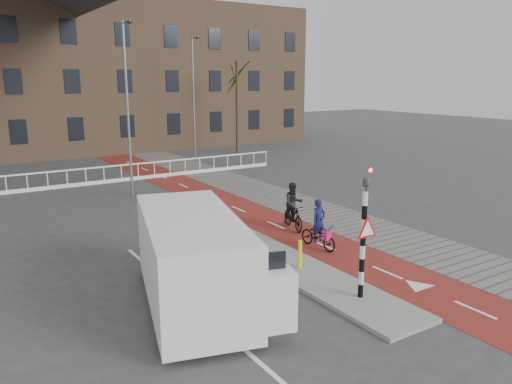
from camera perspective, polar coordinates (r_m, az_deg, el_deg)
ground at (r=15.67m, az=8.26°, el=-9.06°), size 120.00×120.00×0.00m
bike_lane at (r=24.40m, az=-4.43°, el=-0.95°), size 2.50×60.00×0.01m
sidewalk at (r=25.79m, az=1.06°, el=-0.15°), size 3.00×60.00×0.01m
curb_island at (r=18.32m, az=-1.62°, el=-5.46°), size 1.80×16.00×0.12m
traffic_signal at (r=13.23m, az=12.26°, el=-4.25°), size 0.80×0.80×3.68m
bollard at (r=15.46m, az=5.04°, el=-7.09°), size 0.12×0.12×0.87m
cyclist_near at (r=17.55m, az=7.15°, el=-4.56°), size 0.72×1.69×1.74m
cyclist_far at (r=19.58m, az=4.28°, el=-2.07°), size 0.91×1.79×1.86m
van at (r=13.02m, az=-7.34°, el=-7.65°), size 3.68×6.04×2.43m
railing at (r=28.84m, az=-22.69°, el=0.85°), size 28.00×0.10×0.99m
townhouse_row at (r=43.49m, az=-24.54°, el=14.39°), size 46.00×10.00×15.90m
tree_right at (r=39.54m, az=-2.17°, el=9.59°), size 0.22×0.22×7.12m
streetlight_near at (r=25.29m, az=-14.44°, el=8.86°), size 0.12×0.12×8.44m
streetlight_right at (r=38.35m, az=-7.15°, el=10.65°), size 0.12×0.12×8.79m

